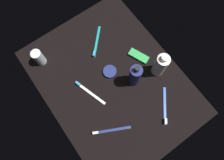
{
  "coord_description": "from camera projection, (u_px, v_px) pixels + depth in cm",
  "views": [
    {
      "loc": [
        -23.22,
        16.62,
        98.67
      ],
      "look_at": [
        0.0,
        0.0,
        3.0
      ],
      "focal_mm": 33.26,
      "sensor_mm": 36.0,
      "label": 1
    }
  ],
  "objects": [
    {
      "name": "deodorant_stick",
      "position": [
        39.0,
        58.0,
        1.01
      ],
      "size": [
        4.81,
        4.81,
        9.84
      ],
      "primitive_type": "cylinder",
      "color": "silver",
      "rests_on": "ground_plane"
    },
    {
      "name": "toothbrush_navy",
      "position": [
        109.0,
        131.0,
        0.95
      ],
      "size": [
        9.1,
        16.65,
        2.1
      ],
      "color": "navy",
      "rests_on": "ground_plane"
    },
    {
      "name": "toothbrush_white",
      "position": [
        88.0,
        91.0,
        1.01
      ],
      "size": [
        17.5,
        6.68,
        2.1
      ],
      "color": "white",
      "rests_on": "ground_plane"
    },
    {
      "name": "ground_plane",
      "position": [
        112.0,
        82.0,
        1.03
      ],
      "size": [
        84.0,
        64.0,
        1.2
      ],
      "primitive_type": "cube",
      "color": "black"
    },
    {
      "name": "toothbrush_teal",
      "position": [
        96.0,
        43.0,
        1.08
      ],
      "size": [
        13.81,
        13.33,
        2.1
      ],
      "color": "teal",
      "rests_on": "ground_plane"
    },
    {
      "name": "snack_bar_green",
      "position": [
        139.0,
        56.0,
        1.06
      ],
      "size": [
        11.14,
        7.74,
        1.5
      ],
      "primitive_type": "cube",
      "rotation": [
        0.0,
        0.0,
        0.4
      ],
      "color": "green",
      "rests_on": "ground_plane"
    },
    {
      "name": "lotion_bottle",
      "position": [
        135.0,
        76.0,
        0.95
      ],
      "size": [
        5.54,
        5.54,
        18.07
      ],
      "color": "navy",
      "rests_on": "ground_plane"
    },
    {
      "name": "cream_tin_left",
      "position": [
        110.0,
        72.0,
        1.03
      ],
      "size": [
        6.73,
        6.73,
        1.52
      ],
      "primitive_type": "cylinder",
      "color": "navy",
      "rests_on": "ground_plane"
    },
    {
      "name": "bodywash_bottle",
      "position": [
        160.0,
        65.0,
        0.97
      ],
      "size": [
        6.02,
        6.02,
        17.1
      ],
      "color": "silver",
      "rests_on": "ground_plane"
    },
    {
      "name": "toothbrush_blue",
      "position": [
        165.0,
        108.0,
        0.98
      ],
      "size": [
        14.79,
        12.2,
        2.1
      ],
      "color": "blue",
      "rests_on": "ground_plane"
    }
  ]
}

